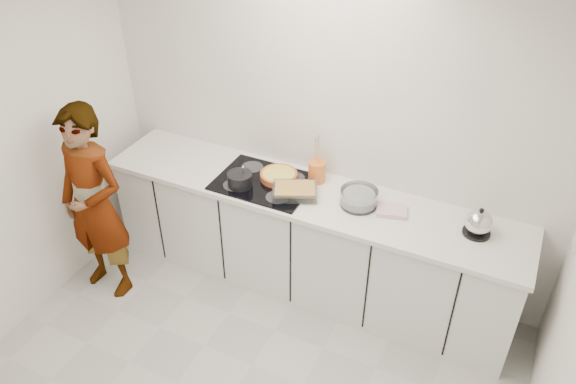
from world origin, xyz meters
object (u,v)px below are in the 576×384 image
at_px(mixing_bowl, 359,198).
at_px(cook, 94,205).
at_px(utensil_crock, 317,171).
at_px(tart_dish, 279,175).
at_px(saucepan, 240,180).
at_px(baking_dish, 295,190).
at_px(kettle, 479,223).
at_px(hob, 264,182).

bearing_deg(mixing_bowl, cook, -158.37).
relative_size(utensil_crock, cook, 0.10).
distance_m(tart_dish, cook, 1.40).
distance_m(saucepan, baking_dish, 0.42).
bearing_deg(baking_dish, mixing_bowl, 12.10).
bearing_deg(saucepan, kettle, 6.78).
height_order(kettle, cook, cook).
bearing_deg(saucepan, mixing_bowl, 10.92).
height_order(kettle, utensil_crock, kettle).
bearing_deg(utensil_crock, tart_dish, -156.54).
distance_m(tart_dish, kettle, 1.48).
bearing_deg(hob, baking_dish, -10.91).
bearing_deg(tart_dish, hob, -132.69).
height_order(baking_dish, cook, cook).
height_order(tart_dish, kettle, kettle).
height_order(baking_dish, utensil_crock, utensil_crock).
bearing_deg(tart_dish, kettle, -0.36).
distance_m(hob, utensil_crock, 0.41).
bearing_deg(utensil_crock, hob, -149.71).
xyz_separation_m(hob, kettle, (1.56, 0.08, 0.08)).
distance_m(hob, saucepan, 0.20).
relative_size(hob, saucepan, 3.11).
bearing_deg(baking_dish, cook, -155.41).
distance_m(hob, cook, 1.29).
height_order(tart_dish, baking_dish, baking_dish).
bearing_deg(baking_dish, saucepan, -170.39).
height_order(hob, cook, cook).
bearing_deg(mixing_bowl, baking_dish, -167.90).
distance_m(baking_dish, utensil_crock, 0.27).
relative_size(saucepan, baking_dish, 0.60).
xyz_separation_m(hob, baking_dish, (0.28, -0.05, 0.04)).
distance_m(utensil_crock, cook, 1.69).
distance_m(baking_dish, cook, 1.51).
distance_m(baking_dish, kettle, 1.29).
xyz_separation_m(mixing_bowl, kettle, (0.82, 0.03, 0.03)).
bearing_deg(hob, kettle, 2.84).
bearing_deg(utensil_crock, kettle, -5.85).
height_order(saucepan, cook, cook).
distance_m(saucepan, mixing_bowl, 0.89).
relative_size(baking_dish, cook, 0.24).
xyz_separation_m(baking_dish, cook, (-1.37, -0.63, -0.15)).
height_order(hob, utensil_crock, utensil_crock).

